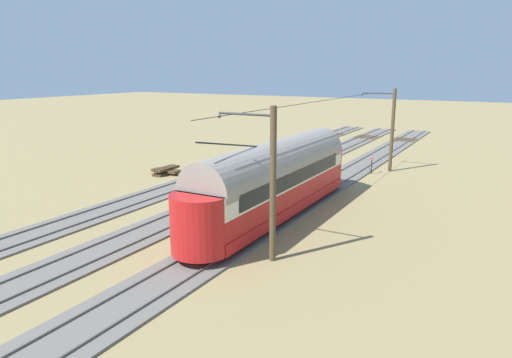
% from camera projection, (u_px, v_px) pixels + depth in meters
% --- Properties ---
extents(ground_plane, '(220.00, 220.00, 0.00)m').
position_uv_depth(ground_plane, '(232.00, 196.00, 30.33)').
color(ground_plane, '#937F51').
extents(track_streetcar_siding, '(2.80, 80.00, 0.18)m').
position_uv_depth(track_streetcar_siding, '(297.00, 203.00, 28.43)').
color(track_streetcar_siding, '#666059').
rests_on(track_streetcar_siding, ground).
extents(track_adjacent_siding, '(2.80, 80.00, 0.18)m').
position_uv_depth(track_adjacent_siding, '(234.00, 194.00, 30.59)').
color(track_adjacent_siding, '#666059').
rests_on(track_adjacent_siding, ground).
extents(track_third_siding, '(2.80, 80.00, 0.18)m').
position_uv_depth(track_third_siding, '(180.00, 186.00, 32.75)').
color(track_third_siding, '#666059').
rests_on(track_third_siding, ground).
extents(vintage_streetcar, '(2.65, 16.63, 5.04)m').
position_uv_depth(vintage_streetcar, '(276.00, 178.00, 25.41)').
color(vintage_streetcar, red).
rests_on(vintage_streetcar, ground).
extents(catenary_pole_foreground, '(2.83, 0.28, 6.63)m').
position_uv_depth(catenary_pole_foreground, '(391.00, 129.00, 37.02)').
color(catenary_pole_foreground, '#4C3D28').
rests_on(catenary_pole_foreground, ground).
extents(catenary_pole_mid_near, '(2.83, 0.28, 6.63)m').
position_uv_depth(catenary_pole_mid_near, '(271.00, 182.00, 19.31)').
color(catenary_pole_mid_near, '#4C3D28').
rests_on(catenary_pole_mid_near, ground).
extents(overhead_wire_run, '(2.63, 24.84, 0.18)m').
position_uv_depth(overhead_wire_run, '(318.00, 101.00, 29.29)').
color(overhead_wire_run, black).
rests_on(overhead_wire_run, ground).
extents(switch_stand, '(0.50, 0.30, 1.24)m').
position_uv_depth(switch_stand, '(371.00, 165.00, 36.76)').
color(switch_stand, black).
rests_on(switch_stand, ground).
extents(spare_tie_stack, '(2.40, 2.40, 0.54)m').
position_uv_depth(spare_tie_stack, '(166.00, 171.00, 36.67)').
color(spare_tie_stack, '#47331E').
rests_on(spare_tie_stack, ground).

